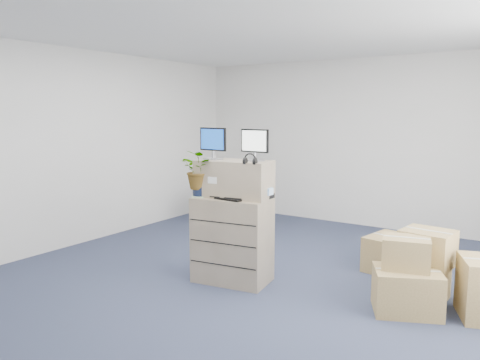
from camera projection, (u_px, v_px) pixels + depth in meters
name	position (u px, v px, depth m)	size (l,w,h in m)	color
ground	(248.00, 287.00, 5.12)	(7.00, 7.00, 0.00)	#22293E
wall_back	(361.00, 143.00, 7.82)	(6.00, 0.02, 2.80)	silver
filing_cabinet_lower	(232.00, 240.00, 5.26)	(0.82, 0.50, 0.96)	gray
filing_cabinet_upper	(234.00, 179.00, 5.20)	(0.82, 0.41, 0.41)	gray
monitor_left	(213.00, 142.00, 5.25)	(0.36, 0.15, 0.36)	#99999E
monitor_right	(255.00, 143.00, 5.07)	(0.35, 0.15, 0.35)	#99999E
headphones	(250.00, 160.00, 4.89)	(0.14, 0.14, 0.01)	black
keyboard	(227.00, 198.00, 5.11)	(0.43, 0.18, 0.02)	black
mouse	(254.00, 200.00, 4.96)	(0.08, 0.05, 0.03)	silver
water_bottle	(240.00, 187.00, 5.18)	(0.07, 0.07, 0.25)	#9C9EA5
phone_dock	(235.00, 194.00, 5.22)	(0.05, 0.05, 0.11)	silver
external_drive	(265.00, 196.00, 5.18)	(0.17, 0.13, 0.05)	black
tissue_box	(263.00, 191.00, 5.11)	(0.20, 0.10, 0.08)	#448BE9
potted_plant	(200.00, 175.00, 5.22)	(0.46, 0.49, 0.43)	#A0BA96
office_chair	(241.00, 205.00, 7.70)	(0.76, 0.71, 0.78)	#5C5D61
cardboard_boxes	(437.00, 273.00, 4.72)	(2.03, 1.79, 0.73)	olive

